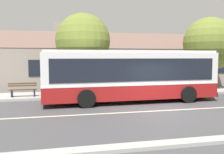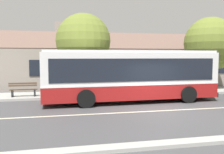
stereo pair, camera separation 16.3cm
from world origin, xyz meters
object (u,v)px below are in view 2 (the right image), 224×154
bus_stop_sign (194,72)px  bench_by_building (23,90)px  street_tree_secondary (83,41)px  transit_bus (130,74)px  street_tree_primary (212,45)px

bus_stop_sign → bench_by_building: bearing=178.3°
street_tree_secondary → bus_stop_sign: size_ratio=2.44×
transit_bus → street_tree_secondary: size_ratio=1.82×
street_tree_primary → street_tree_secondary: street_tree_primary is taller
bench_by_building → street_tree_secondary: bearing=13.0°
transit_bus → street_tree_primary: size_ratio=1.78×
bus_stop_sign → transit_bus: bearing=-159.3°
transit_bus → street_tree_secondary: street_tree_secondary is taller
street_tree_secondary → bus_stop_sign: street_tree_secondary is taller
transit_bus → bus_stop_sign: 5.92m
transit_bus → bench_by_building: size_ratio=6.08×
bench_by_building → street_tree_secondary: size_ratio=0.30×
bench_by_building → transit_bus: bearing=-20.4°
transit_bus → street_tree_secondary: 4.75m
bench_by_building → street_tree_secondary: street_tree_secondary is taller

